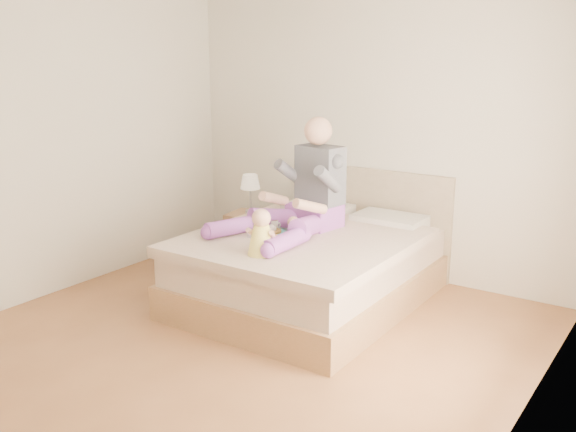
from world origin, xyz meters
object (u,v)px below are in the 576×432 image
Objects in this scene: baby at (262,236)px; nightstand at (250,237)px; tray at (280,233)px; bed at (314,264)px; adult at (304,197)px.

nightstand is at bearing 117.89° from baby.
baby reaches higher than tray.
bed is at bearing 63.76° from tray.
baby is at bearing -71.54° from adult.
baby reaches higher than nightstand.
adult reaches higher than baby.
nightstand is 1.16× the size of tray.
nightstand is 1.76m from baby.
nightstand is at bearing 161.88° from adult.
nightstand is 0.40× the size of adult.
nightstand is 1.41× the size of baby.
adult reaches higher than nightstand.
nightstand is (-1.09, 0.51, -0.07)m from bed.
baby is at bearing -72.46° from tray.
adult is at bearing 86.03° from baby.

